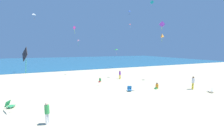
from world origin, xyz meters
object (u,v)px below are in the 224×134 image
at_px(beach_chair_mid_beach, 9,105).
at_px(person_2, 157,86).
at_px(beach_chair_far_left, 212,90).
at_px(kite_pink, 78,40).
at_px(person_0, 193,82).
at_px(person_3, 120,74).
at_px(kite_magenta, 74,28).
at_px(kite_blue, 129,11).
at_px(kite_purple, 162,24).
at_px(kite_white, 34,14).
at_px(person_4, 100,80).
at_px(kite_orange, 162,35).
at_px(kite_red, 130,24).
at_px(beach_chair_near_camera, 129,89).
at_px(kite_teal, 152,2).
at_px(kite_black, 25,55).
at_px(person_1, 47,112).
at_px(kite_green, 116,49).

relative_size(beach_chair_mid_beach, person_2, 1.00).
xyz_separation_m(beach_chair_far_left, kite_pink, (-12.56, 17.95, 6.57)).
bearing_deg(person_0, person_3, -27.79).
bearing_deg(beach_chair_mid_beach, kite_magenta, 90.10).
relative_size(beach_chair_far_left, kite_blue, 0.62).
relative_size(person_3, kite_purple, 1.38).
bearing_deg(person_2, kite_white, -79.25).
distance_m(person_4, kite_purple, 11.81).
relative_size(person_0, person_3, 1.11).
height_order(kite_orange, kite_magenta, kite_magenta).
bearing_deg(beach_chair_far_left, kite_red, -11.37).
relative_size(person_4, kite_purple, 0.66).
distance_m(beach_chair_near_camera, kite_teal, 19.53).
distance_m(kite_white, kite_black, 23.47).
xyz_separation_m(person_2, kite_orange, (4.19, 4.08, 7.04)).
relative_size(person_4, kite_pink, 0.50).
bearing_deg(beach_chair_mid_beach, person_1, -29.53).
bearing_deg(kite_green, kite_black, -127.79).
height_order(person_1, kite_white, kite_white).
relative_size(kite_red, kite_pink, 0.86).
height_order(beach_chair_mid_beach, kite_blue, kite_blue).
bearing_deg(kite_red, person_2, -110.19).
relative_size(beach_chair_mid_beach, kite_green, 0.45).
bearing_deg(person_3, beach_chair_near_camera, 19.91).
xyz_separation_m(beach_chair_far_left, person_0, (-0.84, 1.80, 0.68)).
height_order(beach_chair_near_camera, kite_white, kite_white).
bearing_deg(beach_chair_mid_beach, beach_chair_far_left, 12.25).
relative_size(person_0, kite_red, 1.32).
relative_size(beach_chair_mid_beach, kite_magenta, 0.42).
xyz_separation_m(kite_white, kite_purple, (15.49, -21.42, -4.55)).
height_order(person_1, kite_magenta, kite_magenta).
height_order(beach_chair_near_camera, kite_blue, kite_blue).
xyz_separation_m(beach_chair_near_camera, kite_orange, (8.02, 3.67, 7.03)).
xyz_separation_m(person_1, person_2, (12.71, 4.01, -0.60)).
bearing_deg(kite_magenta, person_4, -82.25).
bearing_deg(kite_black, person_4, 42.43).
bearing_deg(person_3, person_1, -8.03).
distance_m(beach_chair_near_camera, person_3, 7.06).
bearing_deg(kite_pink, kite_magenta, 88.46).
distance_m(person_3, kite_black, 15.44).
distance_m(person_1, kite_pink, 19.77).
distance_m(kite_white, kite_pink, 11.80).
bearing_deg(kite_pink, beach_chair_near_camera, -74.31).
height_order(kite_orange, kite_green, kite_orange).
relative_size(kite_orange, kite_blue, 1.32).
relative_size(person_2, kite_green, 0.45).
height_order(person_0, kite_orange, kite_orange).
relative_size(kite_red, kite_blue, 1.13).
relative_size(kite_purple, kite_pink, 0.75).
bearing_deg(beach_chair_far_left, person_4, 40.72).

